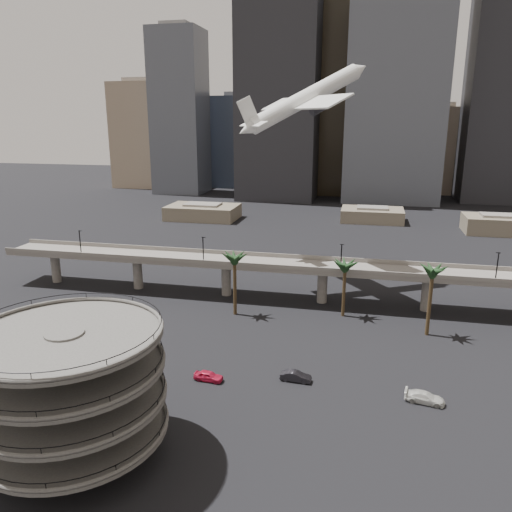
% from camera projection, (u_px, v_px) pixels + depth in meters
% --- Properties ---
extents(ground, '(700.00, 700.00, 0.00)m').
position_uv_depth(ground, '(191.00, 450.00, 61.51)').
color(ground, black).
rests_on(ground, ground).
extents(parking_ramp, '(22.20, 22.20, 17.35)m').
position_uv_depth(parking_ramp, '(70.00, 383.00, 57.85)').
color(parking_ramp, '#4C4A47').
rests_on(parking_ramp, ground).
extents(overpass, '(130.00, 9.30, 14.70)m').
position_uv_depth(overpass, '(273.00, 267.00, 111.28)').
color(overpass, '#67625C').
rests_on(overpass, ground).
extents(palm_trees, '(42.40, 10.40, 14.00)m').
position_uv_depth(palm_trees, '(334.00, 267.00, 97.51)').
color(palm_trees, '#43311C').
rests_on(palm_trees, ground).
extents(low_buildings, '(135.00, 27.50, 6.80)m').
position_uv_depth(low_buildings, '(332.00, 216.00, 193.14)').
color(low_buildings, '#6A5F4E').
rests_on(low_buildings, ground).
extents(skyline, '(269.00, 86.00, 131.49)m').
position_uv_depth(skyline, '(364.00, 100.00, 249.66)').
color(skyline, gray).
rests_on(skyline, ground).
extents(airborne_jet, '(29.18, 28.59, 18.31)m').
position_uv_depth(airborne_jet, '(305.00, 99.00, 112.64)').
color(airborne_jet, white).
rests_on(airborne_jet, ground).
extents(car_a, '(4.76, 2.24, 1.58)m').
position_uv_depth(car_a, '(208.00, 376.00, 77.60)').
color(car_a, '#CA1C42').
rests_on(car_a, ground).
extents(car_b, '(4.90, 1.92, 1.59)m').
position_uv_depth(car_b, '(296.00, 376.00, 77.47)').
color(car_b, black).
rests_on(car_b, ground).
extents(car_c, '(5.90, 3.15, 1.63)m').
position_uv_depth(car_c, '(425.00, 397.00, 71.59)').
color(car_c, silver).
rests_on(car_c, ground).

